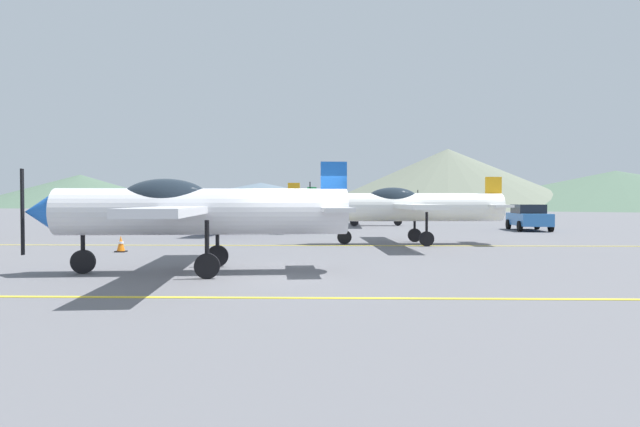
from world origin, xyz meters
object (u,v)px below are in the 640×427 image
(airplane_near, at_px, (191,210))
(airplane_mid, at_px, (408,206))
(airplane_far, at_px, (230,205))
(airplane_back, at_px, (361,204))
(car_sedan, at_px, (529,217))
(traffic_cone_front, at_px, (121,244))

(airplane_near, distance_m, airplane_mid, 11.75)
(airplane_far, bearing_deg, airplane_back, 50.25)
(airplane_near, relative_size, car_sedan, 2.18)
(traffic_cone_front, bearing_deg, car_sedan, 37.29)
(airplane_near, xyz_separation_m, car_sedan, (15.78, 20.70, -0.77))
(airplane_near, bearing_deg, airplane_back, 78.23)
(airplane_back, height_order, traffic_cone_front, airplane_back)
(airplane_back, bearing_deg, traffic_cone_front, -114.23)
(airplane_near, distance_m, airplane_back, 27.73)
(airplane_mid, xyz_separation_m, traffic_cone_front, (-10.85, -3.96, -1.33))
(airplane_near, bearing_deg, airplane_far, 97.57)
(airplane_near, height_order, car_sedan, airplane_near)
(airplane_far, distance_m, traffic_cone_front, 12.13)
(airplane_back, relative_size, car_sedan, 2.17)
(traffic_cone_front, bearing_deg, airplane_far, 81.86)
(car_sedan, bearing_deg, airplane_near, -127.31)
(airplane_near, distance_m, traffic_cone_front, 7.04)
(airplane_back, relative_size, traffic_cone_front, 16.21)
(airplane_near, xyz_separation_m, airplane_back, (5.66, 27.15, 0.00))
(airplane_near, height_order, airplane_mid, same)
(airplane_mid, xyz_separation_m, car_sedan, (8.97, 11.13, -0.77))
(airplane_back, bearing_deg, airplane_far, -129.75)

